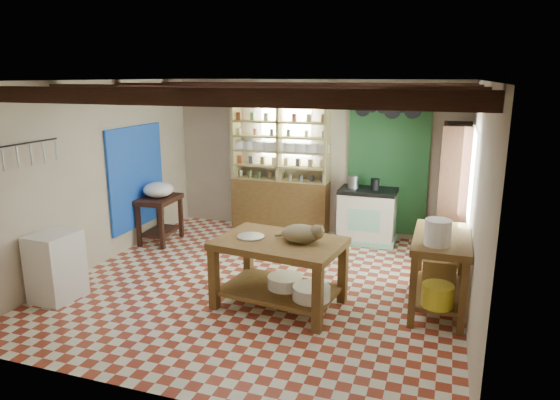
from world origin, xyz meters
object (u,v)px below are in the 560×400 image
(stove, at_px, (367,216))
(cat, at_px, (301,234))
(work_table, at_px, (279,273))
(right_counter, at_px, (439,273))
(prep_table, at_px, (160,219))
(white_cabinet, at_px, (56,266))

(stove, xyz_separation_m, cat, (-0.34, -2.66, 0.47))
(work_table, bearing_deg, stove, 84.45)
(right_counter, relative_size, cat, 2.78)
(prep_table, relative_size, white_cabinet, 0.91)
(right_counter, bearing_deg, work_table, -163.83)
(right_counter, bearing_deg, cat, -161.95)
(prep_table, height_order, white_cabinet, white_cabinet)
(stove, xyz_separation_m, white_cabinet, (-3.22, -3.37, -0.03))
(stove, bearing_deg, work_table, -102.67)
(work_table, xyz_separation_m, stove, (0.60, 2.68, 0.04))
(stove, bearing_deg, white_cabinet, -133.78)
(stove, xyz_separation_m, prep_table, (-3.20, -1.08, -0.07))
(stove, bearing_deg, prep_table, -161.46)
(prep_table, distance_m, cat, 3.31)
(work_table, height_order, stove, stove)
(white_cabinet, relative_size, right_counter, 0.67)
(work_table, distance_m, white_cabinet, 2.71)
(stove, height_order, right_counter, right_counter)
(white_cabinet, xyz_separation_m, right_counter, (4.40, 1.21, 0.03))
(work_table, xyz_separation_m, white_cabinet, (-2.62, -0.69, 0.01))
(prep_table, relative_size, right_counter, 0.61)
(cat, bearing_deg, work_table, -178.69)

